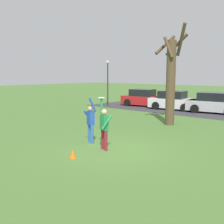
{
  "coord_description": "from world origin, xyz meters",
  "views": [
    {
      "loc": [
        7.0,
        -8.05,
        3.05
      ],
      "look_at": [
        -0.84,
        0.87,
        1.36
      ],
      "focal_mm": 43.44,
      "sensor_mm": 36.0,
      "label": 1
    }
  ],
  "objects": [
    {
      "name": "parked_car_white",
      "position": [
        -4.3,
        12.79,
        0.73
      ],
      "size": [
        4.29,
        2.42,
        1.59
      ],
      "rotation": [
        0.0,
        0.0,
        0.12
      ],
      "color": "white",
      "rests_on": "ground_plane"
    },
    {
      "name": "parked_car_red",
      "position": [
        -7.68,
        13.18,
        0.73
      ],
      "size": [
        4.29,
        2.42,
        1.59
      ],
      "rotation": [
        0.0,
        0.0,
        0.12
      ],
      "color": "red",
      "rests_on": "ground_plane"
    },
    {
      "name": "frisbee_disc",
      "position": [
        -0.45,
        -0.21,
        2.09
      ],
      "size": [
        0.26,
        0.26,
        0.02
      ],
      "primitive_type": "cylinder",
      "color": "white",
      "rests_on": "person_catcher"
    },
    {
      "name": "field_cone_orange",
      "position": [
        -0.37,
        -1.83,
        0.16
      ],
      "size": [
        0.26,
        0.26,
        0.32
      ],
      "primitive_type": "cone",
      "color": "orange",
      "rests_on": "ground_plane"
    },
    {
      "name": "parked_car_silver",
      "position": [
        -0.89,
        13.04,
        0.73
      ],
      "size": [
        4.29,
        2.42,
        1.59
      ],
      "rotation": [
        0.0,
        0.0,
        0.12
      ],
      "color": "#BCBCC1",
      "rests_on": "ground_plane"
    },
    {
      "name": "person_catcher",
      "position": [
        -0.24,
        -0.29,
        0.98
      ],
      "size": [
        0.58,
        0.48,
        2.08
      ],
      "rotation": [
        0.0,
        0.0,
        2.81
      ],
      "color": "maroon",
      "rests_on": "ground_plane"
    },
    {
      "name": "bare_tree_tall",
      "position": [
        -1.01,
        6.34,
        2.81
      ],
      "size": [
        1.86,
        1.37,
        5.9
      ],
      "color": "brown",
      "rests_on": "ground_plane"
    },
    {
      "name": "person_defender",
      "position": [
        -1.44,
        0.13,
        0.98
      ],
      "size": [
        0.62,
        0.56,
        2.04
      ],
      "rotation": [
        0.0,
        0.0,
        5.95
      ],
      "color": "#3366B7",
      "rests_on": "ground_plane"
    },
    {
      "name": "parking_strip",
      "position": [
        -0.63,
        13.09,
        0.0
      ],
      "size": [
        22.95,
        6.4,
        0.01
      ],
      "primitive_type": "cube",
      "color": "#38383D",
      "rests_on": "ground_plane"
    },
    {
      "name": "lamppost_by_lot",
      "position": [
        -10.37,
        11.09,
        2.59
      ],
      "size": [
        0.28,
        0.28,
        4.26
      ],
      "color": "#2D2D33",
      "rests_on": "ground_plane"
    },
    {
      "name": "ground_plane",
      "position": [
        0.0,
        0.0,
        0.0
      ],
      "size": [
        120.0,
        120.0,
        0.0
      ],
      "primitive_type": "plane",
      "color": "#4C7533"
    }
  ]
}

